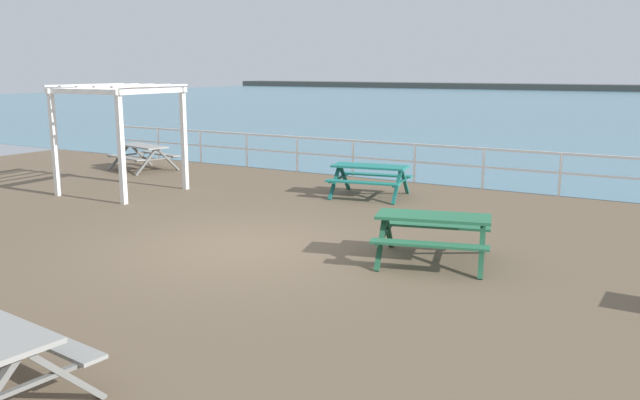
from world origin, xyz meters
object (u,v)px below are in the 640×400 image
Objects in this scene: picnic_table_seaward at (433,227)px; lattice_pergola at (119,113)px; picnic_table_near_left at (143,151)px; picnic_table_far_right at (370,173)px.

lattice_pergola is (-8.98, 1.76, 1.41)m from picnic_table_seaward.
lattice_pergola is at bearing 153.09° from picnic_table_seaward.
picnic_table_seaward is (11.29, -4.71, 0.00)m from picnic_table_near_left.
picnic_table_far_right is 5.56m from picnic_table_seaward.
lattice_pergola is at bearing -164.57° from picnic_table_far_right.
picnic_table_far_right is at bearing 11.20° from picnic_table_near_left.
picnic_table_near_left is 0.78× the size of lattice_pergola.
picnic_table_far_right and picnic_table_seaward have the same top height.
lattice_pergola is (-5.63, -2.68, 1.41)m from picnic_table_far_right.
picnic_table_seaward is at bearing -13.77° from lattice_pergola.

